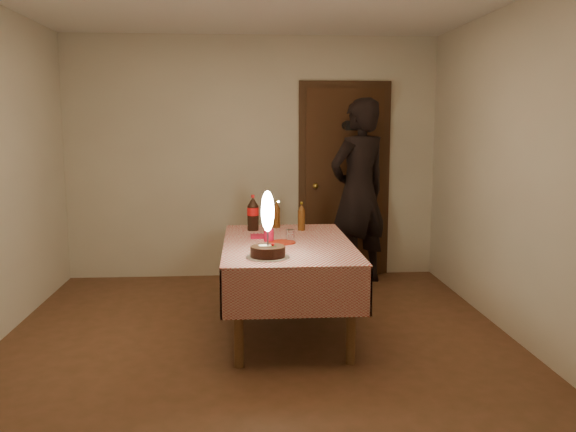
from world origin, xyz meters
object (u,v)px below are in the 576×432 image
at_px(dining_table, 288,254).
at_px(clear_cup, 290,235).
at_px(amber_bottle_left, 277,215).
at_px(birthday_cake, 268,239).
at_px(cola_bottle, 253,213).
at_px(red_plate, 282,242).
at_px(red_cup, 269,235).
at_px(photographer, 359,192).
at_px(amber_bottle_right, 301,217).

relative_size(dining_table, clear_cup, 19.11).
bearing_deg(amber_bottle_left, birthday_cake, -95.89).
bearing_deg(clear_cup, dining_table, -109.89).
relative_size(dining_table, cola_bottle, 5.42).
bearing_deg(red_plate, red_cup, 145.28).
distance_m(cola_bottle, photographer, 1.42).
relative_size(red_plate, clear_cup, 2.44).
bearing_deg(cola_bottle, clear_cup, -59.66).
xyz_separation_m(birthday_cake, red_cup, (0.03, 0.60, -0.08)).
height_order(dining_table, amber_bottle_left, amber_bottle_left).
xyz_separation_m(amber_bottle_left, photographer, (0.90, 0.74, 0.12)).
xyz_separation_m(red_cup, photographer, (0.99, 1.40, 0.19)).
bearing_deg(birthday_cake, amber_bottle_left, 84.11).
xyz_separation_m(red_cup, clear_cup, (0.17, 0.02, -0.01)).
height_order(red_plate, amber_bottle_right, amber_bottle_right).
relative_size(amber_bottle_right, photographer, 0.13).
distance_m(clear_cup, amber_bottle_left, 0.64).
xyz_separation_m(dining_table, red_cup, (-0.15, 0.05, 0.15)).
relative_size(clear_cup, amber_bottle_right, 0.35).
distance_m(birthday_cake, amber_bottle_right, 1.14).
bearing_deg(amber_bottle_left, red_cup, -98.51).
distance_m(dining_table, amber_bottle_left, 0.74).
bearing_deg(dining_table, red_cup, 160.61).
distance_m(red_cup, cola_bottle, 0.54).
height_order(red_cup, amber_bottle_left, amber_bottle_left).
xyz_separation_m(dining_table, amber_bottle_left, (-0.05, 0.71, 0.22)).
xyz_separation_m(cola_bottle, amber_bottle_right, (0.43, -0.03, -0.03)).
xyz_separation_m(amber_bottle_right, photographer, (0.68, 0.91, 0.12)).
relative_size(cola_bottle, amber_bottle_left, 1.25).
bearing_deg(photographer, dining_table, -120.27).
distance_m(red_plate, amber_bottle_right, 0.61).
bearing_deg(red_cup, photographer, 54.56).
distance_m(dining_table, birthday_cake, 0.62).
distance_m(cola_bottle, amber_bottle_right, 0.43).
height_order(red_plate, amber_bottle_left, amber_bottle_left).
height_order(amber_bottle_left, photographer, photographer).
bearing_deg(amber_bottle_left, dining_table, -85.90).
bearing_deg(dining_table, clear_cup, 70.11).
distance_m(birthday_cake, cola_bottle, 1.12).
xyz_separation_m(clear_cup, amber_bottle_right, (0.14, 0.47, 0.07)).
distance_m(dining_table, amber_bottle_right, 0.61).
xyz_separation_m(red_plate, cola_bottle, (-0.22, 0.59, 0.15)).
bearing_deg(red_cup, cola_bottle, 102.86).
bearing_deg(photographer, amber_bottle_left, -140.32).
relative_size(cola_bottle, amber_bottle_right, 1.25).
bearing_deg(photographer, birthday_cake, -117.22).
xyz_separation_m(birthday_cake, amber_bottle_right, (0.34, 1.09, -0.01)).
distance_m(birthday_cake, photographer, 2.24).
relative_size(clear_cup, amber_bottle_left, 0.35).
bearing_deg(red_plate, amber_bottle_left, 90.37).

